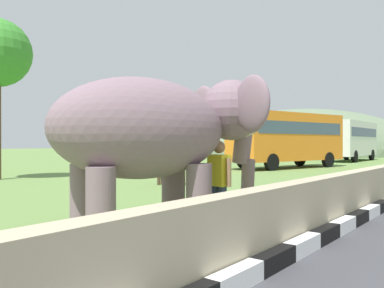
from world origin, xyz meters
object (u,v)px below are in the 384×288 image
Objects in this scene: elephant at (161,131)px; bus_orange at (287,136)px; bus_white at (350,138)px; cow_near at (172,162)px; person_handler at (219,180)px.

bus_orange is at bearing 18.98° from elephant.
bus_white is at bearing -0.51° from bus_orange.
bus_orange and bus_white have the same top height.
elephant is 8.52m from cow_near.
person_handler is 8.02m from cow_near.
elephant is 1.48m from person_handler.
bus_white is (31.55, 6.38, 0.25)m from elephant.
cow_near is at bearing -175.22° from bus_orange.
person_handler is at bearing -132.38° from cow_near.
elephant reaches higher than person_handler.
cow_near is at bearing 47.62° from person_handler.
cow_near is (-12.39, -1.04, -1.21)m from bus_orange.
bus_orange is 12.69m from bus_white.
person_handler is 0.87× the size of cow_near.
bus_orange is 4.69× the size of cow_near.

